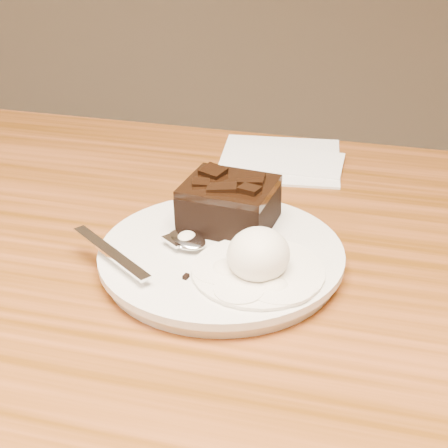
% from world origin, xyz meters
% --- Properties ---
extents(plate, '(0.23, 0.23, 0.02)m').
position_xyz_m(plate, '(0.11, 0.05, 0.76)').
color(plate, silver).
rests_on(plate, dining_table).
extents(brownie, '(0.09, 0.08, 0.04)m').
position_xyz_m(brownie, '(0.10, 0.10, 0.79)').
color(brownie, black).
rests_on(brownie, plate).
extents(ice_cream_scoop, '(0.05, 0.06, 0.05)m').
position_xyz_m(ice_cream_scoop, '(0.15, 0.02, 0.79)').
color(ice_cream_scoop, white).
rests_on(ice_cream_scoop, plate).
extents(melt_puddle, '(0.12, 0.12, 0.00)m').
position_xyz_m(melt_puddle, '(0.15, 0.02, 0.77)').
color(melt_puddle, white).
rests_on(melt_puddle, plate).
extents(spoon, '(0.16, 0.13, 0.01)m').
position_xyz_m(spoon, '(0.07, 0.05, 0.77)').
color(spoon, silver).
rests_on(spoon, plate).
extents(napkin, '(0.16, 0.16, 0.01)m').
position_xyz_m(napkin, '(0.11, 0.31, 0.75)').
color(napkin, white).
rests_on(napkin, dining_table).
extents(crumb_a, '(0.01, 0.01, 0.00)m').
position_xyz_m(crumb_a, '(0.11, 0.06, 0.77)').
color(crumb_a, black).
rests_on(crumb_a, plate).
extents(crumb_b, '(0.01, 0.01, 0.00)m').
position_xyz_m(crumb_b, '(0.13, -0.00, 0.77)').
color(crumb_b, black).
rests_on(crumb_b, plate).
extents(crumb_c, '(0.01, 0.01, 0.00)m').
position_xyz_m(crumb_c, '(0.09, -0.00, 0.77)').
color(crumb_c, black).
rests_on(crumb_c, plate).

